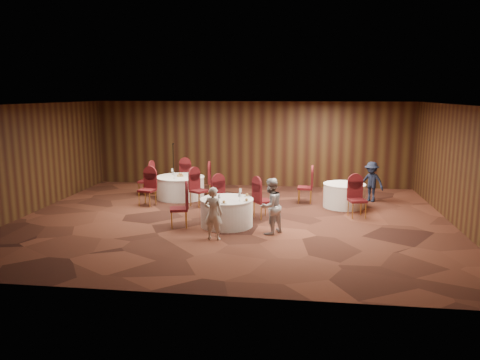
# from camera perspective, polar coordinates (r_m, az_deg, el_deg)

# --- Properties ---
(ground) EXTENTS (12.00, 12.00, 0.00)m
(ground) POSITION_cam_1_polar(r_m,az_deg,el_deg) (13.18, -0.98, -4.85)
(ground) COLOR black
(ground) RESTS_ON ground
(room_shell) EXTENTS (12.00, 12.00, 12.00)m
(room_shell) POSITION_cam_1_polar(r_m,az_deg,el_deg) (12.80, -1.01, 3.67)
(room_shell) COLOR silver
(room_shell) RESTS_ON ground
(table_main) EXTENTS (1.41, 1.41, 0.74)m
(table_main) POSITION_cam_1_polar(r_m,az_deg,el_deg) (12.49, -1.62, -3.93)
(table_main) COLOR white
(table_main) RESTS_ON ground
(table_left) EXTENTS (1.62, 1.62, 0.74)m
(table_left) POSITION_cam_1_polar(r_m,az_deg,el_deg) (15.89, -7.27, -0.87)
(table_left) COLOR white
(table_left) RESTS_ON ground
(table_right) EXTENTS (1.30, 1.30, 0.74)m
(table_right) POSITION_cam_1_polar(r_m,az_deg,el_deg) (14.88, 12.57, -1.82)
(table_right) COLOR white
(table_right) RESTS_ON ground
(chairs_main) EXTENTS (2.83, 2.20, 1.00)m
(chairs_main) POSITION_cam_1_polar(r_m,az_deg,el_deg) (13.11, -2.51, -2.68)
(chairs_main) COLOR #410D14
(chairs_main) RESTS_ON ground
(chairs_left) EXTENTS (3.01, 3.16, 1.00)m
(chairs_left) POSITION_cam_1_polar(r_m,az_deg,el_deg) (15.83, -7.38, -0.45)
(chairs_left) COLOR #410D14
(chairs_left) RESTS_ON ground
(chairs_right) EXTENTS (2.06, 2.22, 1.00)m
(chairs_right) POSITION_cam_1_polar(r_m,az_deg,el_deg) (14.46, 10.86, -1.61)
(chairs_right) COLOR #410D14
(chairs_right) RESTS_ON ground
(tabletop_main) EXTENTS (1.03, 1.07, 0.22)m
(tabletop_main) POSITION_cam_1_polar(r_m,az_deg,el_deg) (12.27, -1.06, -1.94)
(tabletop_main) COLOR silver
(tabletop_main) RESTS_ON table_main
(tabletop_left) EXTENTS (0.87, 0.82, 0.22)m
(tabletop_left) POSITION_cam_1_polar(r_m,az_deg,el_deg) (15.82, -7.31, 0.72)
(tabletop_left) COLOR silver
(tabletop_left) RESTS_ON table_left
(tabletop_right) EXTENTS (0.08, 0.08, 0.22)m
(tabletop_right) POSITION_cam_1_polar(r_m,az_deg,el_deg) (14.53, 13.47, -0.05)
(tabletop_right) COLOR silver
(tabletop_right) RESTS_ON table_right
(mic_stand) EXTENTS (0.24, 0.24, 1.71)m
(mic_stand) POSITION_cam_1_polar(r_m,az_deg,el_deg) (17.24, -8.09, 0.46)
(mic_stand) COLOR black
(mic_stand) RESTS_ON ground
(woman_a) EXTENTS (0.52, 0.39, 1.30)m
(woman_a) POSITION_cam_1_polar(r_m,az_deg,el_deg) (11.29, -3.28, -4.08)
(woman_a) COLOR silver
(woman_a) RESTS_ON ground
(woman_b) EXTENTS (0.85, 0.88, 1.42)m
(woman_b) POSITION_cam_1_polar(r_m,az_deg,el_deg) (11.74, 3.74, -3.20)
(woman_b) COLOR silver
(woman_b) RESTS_ON ground
(man_c) EXTENTS (0.97, 0.87, 1.31)m
(man_c) POSITION_cam_1_polar(r_m,az_deg,el_deg) (15.81, 15.72, -0.21)
(man_c) COLOR black
(man_c) RESTS_ON ground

